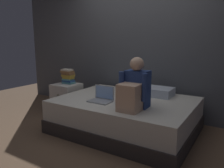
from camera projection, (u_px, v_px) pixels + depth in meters
ground_plane at (103, 134)px, 3.26m from camera, size 8.00×8.00×0.00m
wall_back at (140, 40)px, 4.00m from camera, size 5.60×0.10×2.70m
bed at (125, 115)px, 3.36m from camera, size 2.00×1.50×0.49m
nightstand at (67, 99)px, 4.13m from camera, size 0.44×0.46×0.56m
person_sitting at (134, 89)px, 2.81m from camera, size 0.39×0.44×0.66m
laptop at (102, 98)px, 3.18m from camera, size 0.32×0.23×0.22m
pillow at (155, 91)px, 3.53m from camera, size 0.56×0.36×0.13m
book_stack at (68, 76)px, 4.09m from camera, size 0.23×0.17×0.27m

